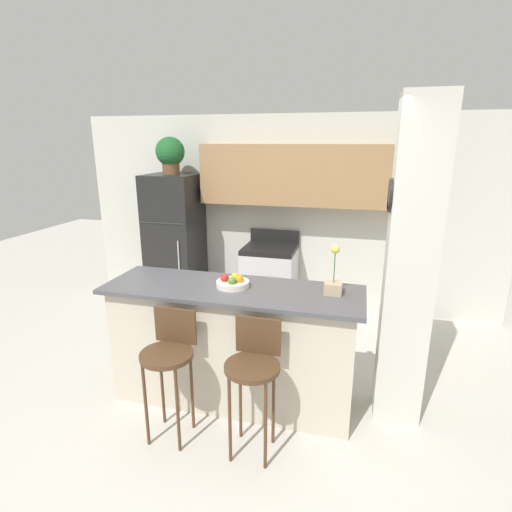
{
  "coord_description": "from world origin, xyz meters",
  "views": [
    {
      "loc": [
        0.97,
        -2.93,
        2.22
      ],
      "look_at": [
        0.0,
        0.78,
        1.11
      ],
      "focal_mm": 28.0,
      "sensor_mm": 36.0,
      "label": 1
    }
  ],
  "objects_px": {
    "bar_stool_right": "(254,367)",
    "orchid_vase": "(334,282)",
    "potted_plant_on_fridge": "(170,154)",
    "fruit_bowl": "(232,282)",
    "stove_range": "(270,280)",
    "bar_stool_left": "(169,355)",
    "trash_bin": "(208,301)",
    "refrigerator": "(175,242)"
  },
  "relations": [
    {
      "from": "fruit_bowl",
      "to": "trash_bin",
      "type": "distance_m",
      "value": 2.04
    },
    {
      "from": "stove_range",
      "to": "bar_stool_right",
      "type": "relative_size",
      "value": 1.07
    },
    {
      "from": "refrigerator",
      "to": "potted_plant_on_fridge",
      "type": "bearing_deg",
      "value": 116.0
    },
    {
      "from": "stove_range",
      "to": "trash_bin",
      "type": "distance_m",
      "value": 0.86
    },
    {
      "from": "potted_plant_on_fridge",
      "to": "orchid_vase",
      "type": "height_order",
      "value": "potted_plant_on_fridge"
    },
    {
      "from": "orchid_vase",
      "to": "trash_bin",
      "type": "height_order",
      "value": "orchid_vase"
    },
    {
      "from": "refrigerator",
      "to": "fruit_bowl",
      "type": "distance_m",
      "value": 2.34
    },
    {
      "from": "bar_stool_right",
      "to": "potted_plant_on_fridge",
      "type": "distance_m",
      "value": 3.27
    },
    {
      "from": "refrigerator",
      "to": "trash_bin",
      "type": "relative_size",
      "value": 4.75
    },
    {
      "from": "bar_stool_left",
      "to": "trash_bin",
      "type": "relative_size",
      "value": 2.64
    },
    {
      "from": "refrigerator",
      "to": "stove_range",
      "type": "distance_m",
      "value": 1.38
    },
    {
      "from": "bar_stool_left",
      "to": "bar_stool_right",
      "type": "bearing_deg",
      "value": 0.0
    },
    {
      "from": "bar_stool_left",
      "to": "trash_bin",
      "type": "distance_m",
      "value": 2.28
    },
    {
      "from": "bar_stool_right",
      "to": "fruit_bowl",
      "type": "distance_m",
      "value": 0.76
    },
    {
      "from": "refrigerator",
      "to": "trash_bin",
      "type": "xyz_separation_m",
      "value": [
        0.54,
        -0.24,
        -0.71
      ]
    },
    {
      "from": "potted_plant_on_fridge",
      "to": "orchid_vase",
      "type": "bearing_deg",
      "value": -38.77
    },
    {
      "from": "bar_stool_left",
      "to": "bar_stool_right",
      "type": "distance_m",
      "value": 0.65
    },
    {
      "from": "potted_plant_on_fridge",
      "to": "trash_bin",
      "type": "distance_m",
      "value": 1.96
    },
    {
      "from": "stove_range",
      "to": "potted_plant_on_fridge",
      "type": "xyz_separation_m",
      "value": [
        -1.31,
        -0.04,
        1.6
      ]
    },
    {
      "from": "refrigerator",
      "to": "bar_stool_right",
      "type": "bearing_deg",
      "value": -54.02
    },
    {
      "from": "bar_stool_right",
      "to": "potted_plant_on_fridge",
      "type": "relative_size",
      "value": 2.15
    },
    {
      "from": "potted_plant_on_fridge",
      "to": "stove_range",
      "type": "bearing_deg",
      "value": 1.83
    },
    {
      "from": "potted_plant_on_fridge",
      "to": "fruit_bowl",
      "type": "distance_m",
      "value": 2.52
    },
    {
      "from": "bar_stool_right",
      "to": "potted_plant_on_fridge",
      "type": "bearing_deg",
      "value": 125.98
    },
    {
      "from": "refrigerator",
      "to": "stove_range",
      "type": "bearing_deg",
      "value": 1.84
    },
    {
      "from": "bar_stool_left",
      "to": "trash_bin",
      "type": "xyz_separation_m",
      "value": [
        -0.55,
        2.16,
        -0.49
      ]
    },
    {
      "from": "bar_stool_left",
      "to": "fruit_bowl",
      "type": "xyz_separation_m",
      "value": [
        0.32,
        0.55,
        0.41
      ]
    },
    {
      "from": "stove_range",
      "to": "fruit_bowl",
      "type": "height_order",
      "value": "fruit_bowl"
    },
    {
      "from": "bar_stool_right",
      "to": "trash_bin",
      "type": "height_order",
      "value": "bar_stool_right"
    },
    {
      "from": "bar_stool_right",
      "to": "fruit_bowl",
      "type": "height_order",
      "value": "fruit_bowl"
    },
    {
      "from": "bar_stool_right",
      "to": "orchid_vase",
      "type": "relative_size",
      "value": 2.52
    },
    {
      "from": "refrigerator",
      "to": "bar_stool_left",
      "type": "distance_m",
      "value": 2.64
    },
    {
      "from": "potted_plant_on_fridge",
      "to": "orchid_vase",
      "type": "distance_m",
      "value": 3.0
    },
    {
      "from": "stove_range",
      "to": "orchid_vase",
      "type": "xyz_separation_m",
      "value": [
        0.92,
        -1.83,
        0.69
      ]
    },
    {
      "from": "fruit_bowl",
      "to": "stove_range",
      "type": "bearing_deg",
      "value": 93.22
    },
    {
      "from": "stove_range",
      "to": "trash_bin",
      "type": "relative_size",
      "value": 2.82
    },
    {
      "from": "orchid_vase",
      "to": "trash_bin",
      "type": "bearing_deg",
      "value": 137.35
    },
    {
      "from": "refrigerator",
      "to": "potted_plant_on_fridge",
      "type": "xyz_separation_m",
      "value": [
        -0.0,
        0.0,
        1.16
      ]
    },
    {
      "from": "refrigerator",
      "to": "orchid_vase",
      "type": "bearing_deg",
      "value": -38.77
    },
    {
      "from": "orchid_vase",
      "to": "fruit_bowl",
      "type": "distance_m",
      "value": 0.82
    },
    {
      "from": "bar_stool_left",
      "to": "bar_stool_right",
      "type": "relative_size",
      "value": 1.0
    },
    {
      "from": "bar_stool_left",
      "to": "bar_stool_right",
      "type": "height_order",
      "value": "same"
    }
  ]
}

